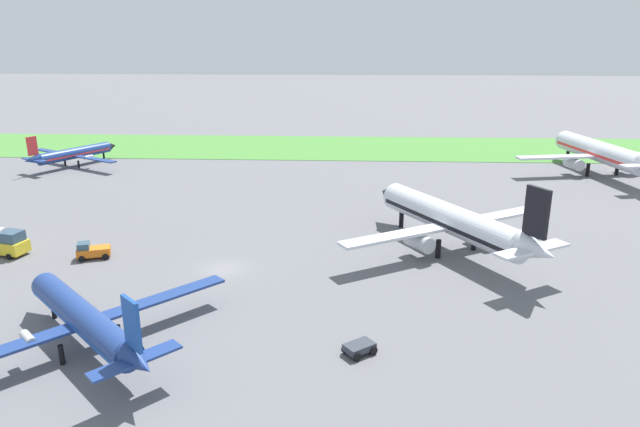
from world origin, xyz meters
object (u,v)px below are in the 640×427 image
at_px(pushback_tug_near_gate, 92,251).
at_px(fuel_truck_midfield, 0,241).
at_px(airplane_parked_jet_far, 601,153).
at_px(baggage_cart_by_runway, 359,347).
at_px(airplane_foreground_turboprop, 84,319).
at_px(airplane_taxiing_turboprop, 73,153).
at_px(airplane_midfield_jet, 453,221).

height_order(pushback_tug_near_gate, fuel_truck_midfield, fuel_truck_midfield).
distance_m(airplane_parked_jet_far, fuel_truck_midfield, 96.27).
xyz_separation_m(fuel_truck_midfield, baggage_cart_by_runway, (41.34, -19.92, -1.01)).
xyz_separation_m(airplane_foreground_turboprop, fuel_truck_midfield, (-19.26, 20.39, -1.25)).
height_order(airplane_parked_jet_far, fuel_truck_midfield, airplane_parked_jet_far).
height_order(airplane_taxiing_turboprop, airplane_foreground_turboprop, airplane_foreground_turboprop).
relative_size(airplane_taxiing_turboprop, pushback_tug_near_gate, 5.25).
bearing_deg(airplane_midfield_jet, airplane_taxiing_turboprop, 26.26).
relative_size(airplane_foreground_turboprop, fuel_truck_midfield, 2.86).
bearing_deg(pushback_tug_near_gate, airplane_midfield_jet, 167.05).
bearing_deg(airplane_taxiing_turboprop, airplane_parked_jet_far, -61.67).
height_order(pushback_tug_near_gate, baggage_cart_by_runway, pushback_tug_near_gate).
bearing_deg(airplane_taxiing_turboprop, fuel_truck_midfield, -135.30).
relative_size(airplane_taxiing_turboprop, baggage_cart_by_runway, 7.09).
bearing_deg(pushback_tug_near_gate, airplane_taxiing_turboprop, -81.84).
height_order(airplane_taxiing_turboprop, airplane_midfield_jet, airplane_midfield_jet).
xyz_separation_m(airplane_midfield_jet, baggage_cart_by_runway, (-11.16, -23.37, -3.23)).
bearing_deg(airplane_midfield_jet, pushback_tug_near_gate, 65.00).
distance_m(airplane_taxiing_turboprop, fuel_truck_midfield, 47.04).
bearing_deg(airplane_parked_jet_far, airplane_taxiing_turboprop, 78.24).
distance_m(airplane_parked_jet_far, airplane_foreground_turboprop, 92.30).
height_order(airplane_parked_jet_far, baggage_cart_by_runway, airplane_parked_jet_far).
relative_size(airplane_foreground_turboprop, pushback_tug_near_gate, 4.95).
xyz_separation_m(airplane_parked_jet_far, airplane_foreground_turboprop, (-66.59, -63.90, -1.21)).
xyz_separation_m(airplane_taxiing_turboprop, pushback_tug_near_gate, (23.53, -46.18, -1.63)).
bearing_deg(pushback_tug_near_gate, baggage_cart_by_runway, 128.86).
xyz_separation_m(airplane_foreground_turboprop, baggage_cart_by_runway, (22.08, 0.47, -2.26)).
height_order(airplane_foreground_turboprop, fuel_truck_midfield, airplane_foreground_turboprop).
distance_m(airplane_parked_jet_far, airplane_midfield_jet, 52.13).
xyz_separation_m(pushback_tug_near_gate, baggage_cart_by_runway, (30.21, -19.11, -0.34)).
bearing_deg(airplane_foreground_turboprop, pushback_tug_near_gate, -23.56).
height_order(airplane_taxiing_turboprop, baggage_cart_by_runway, airplane_taxiing_turboprop).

